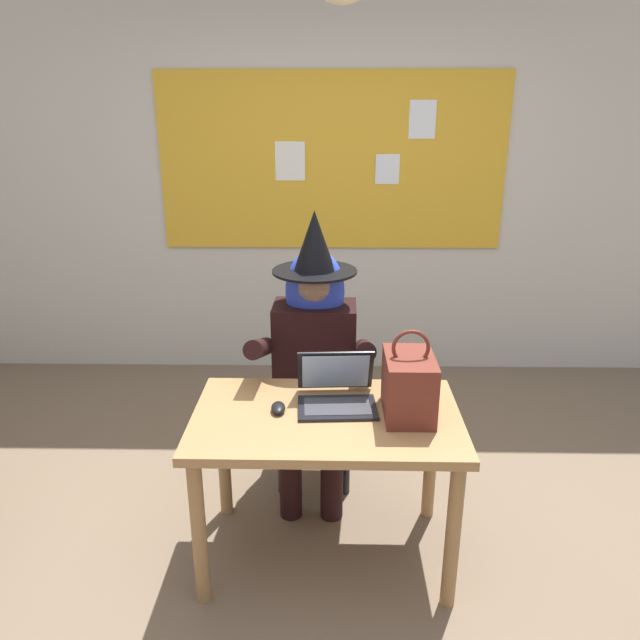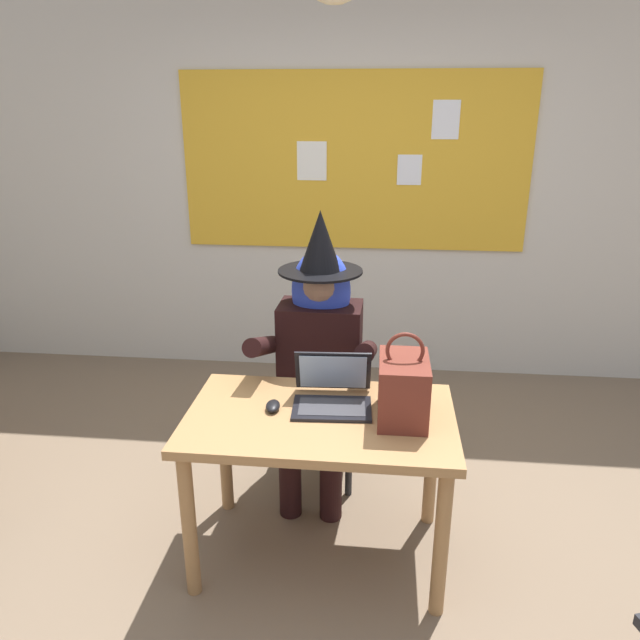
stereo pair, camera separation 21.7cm
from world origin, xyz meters
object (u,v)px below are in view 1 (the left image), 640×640
(chair_at_desk, at_px, (315,383))
(laptop, at_px, (337,393))
(person_costumed, at_px, (314,342))
(handbag, at_px, (409,385))
(desk_main, at_px, (326,436))
(computer_mouse, at_px, (278,408))

(chair_at_desk, distance_m, laptop, 0.66)
(person_costumed, height_order, handbag, person_costumed)
(desk_main, distance_m, person_costumed, 0.62)
(desk_main, height_order, person_costumed, person_costumed)
(chair_at_desk, bearing_deg, computer_mouse, -10.83)
(chair_at_desk, xyz_separation_m, person_costumed, (-0.00, -0.12, 0.29))
(computer_mouse, bearing_deg, person_costumed, 71.41)
(laptop, xyz_separation_m, computer_mouse, (-0.25, -0.08, -0.03))
(handbag, bearing_deg, chair_at_desk, 120.12)
(desk_main, distance_m, laptop, 0.19)
(chair_at_desk, height_order, handbag, handbag)
(handbag, bearing_deg, desk_main, -178.05)
(desk_main, height_order, computer_mouse, computer_mouse)
(desk_main, height_order, chair_at_desk, chair_at_desk)
(laptop, bearing_deg, chair_at_desk, 96.92)
(chair_at_desk, relative_size, person_costumed, 0.63)
(laptop, bearing_deg, desk_main, -115.55)
(laptop, bearing_deg, computer_mouse, -165.39)
(person_costumed, xyz_separation_m, laptop, (0.11, -0.48, -0.04))
(person_costumed, distance_m, handbag, 0.70)
(desk_main, xyz_separation_m, handbag, (0.34, 0.01, 0.24))
(computer_mouse, bearing_deg, handbag, -6.09)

